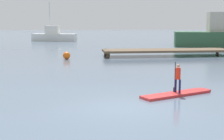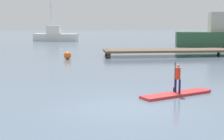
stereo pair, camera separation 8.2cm
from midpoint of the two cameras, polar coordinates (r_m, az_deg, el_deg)
ground_plane at (r=11.41m, az=2.55°, el=-6.50°), size 240.00×240.00×0.00m
paddleboard_near at (r=13.51m, az=11.43°, el=-4.11°), size 3.26×1.88×0.10m
paddler_child_solo at (r=13.39m, az=11.50°, el=-1.14°), size 0.27×0.38×1.23m
motor_boat_small_navy at (r=52.58m, az=-9.77°, el=5.88°), size 7.11×3.67×6.11m
floating_dock at (r=29.02m, az=9.61°, el=3.35°), size 11.00×2.71×0.57m
mooring_buoy_mid at (r=26.29m, az=-7.66°, el=2.50°), size 0.60×0.60×0.60m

